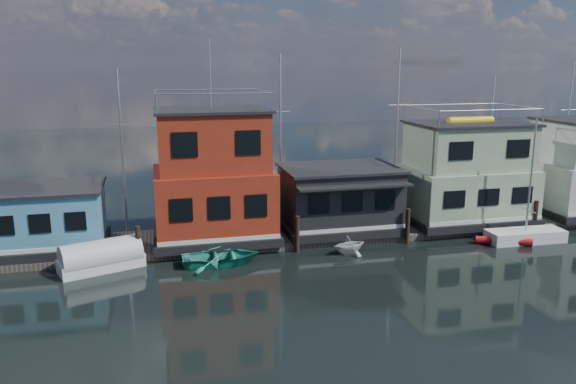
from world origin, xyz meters
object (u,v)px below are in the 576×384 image
object	(u,v)px
houseboat_green	(466,174)
houseboat_dark	(339,198)
houseboat_red	(213,178)
dinghy_white	(349,244)
day_sailer	(525,235)
red_kayak	(503,241)
dinghy_teal	(221,257)
tarp_runabout	(101,258)
houseboat_blue	(48,219)

from	to	relation	value
houseboat_green	houseboat_dark	bearing A→B (deg)	-179.88
houseboat_red	dinghy_white	world-z (taller)	houseboat_red
dinghy_white	day_sailer	world-z (taller)	day_sailer
red_kayak	dinghy_white	world-z (taller)	dinghy_white
houseboat_red	dinghy_teal	bearing A→B (deg)	-91.81
dinghy_teal	dinghy_white	size ratio (longest dim) A/B	2.02
red_kayak	dinghy_teal	distance (m)	17.27
day_sailer	tarp_runabout	xyz separation A→B (m)	(-25.27, 1.10, 0.22)
houseboat_green	tarp_runabout	bearing A→B (deg)	-172.45
dinghy_white	day_sailer	bearing A→B (deg)	-105.72
tarp_runabout	dinghy_teal	bearing A→B (deg)	-26.53
houseboat_blue	day_sailer	xyz separation A→B (m)	(28.31, -4.21, -1.76)
houseboat_dark	dinghy_white	world-z (taller)	houseboat_dark
houseboat_blue	dinghy_white	world-z (taller)	houseboat_blue
dinghy_white	tarp_runabout	size ratio (longest dim) A/B	0.46
red_kayak	houseboat_red	bearing A→B (deg)	-171.37
houseboat_dark	day_sailer	size ratio (longest dim) A/B	0.97
dinghy_teal	tarp_runabout	distance (m)	6.38
houseboat_red	dinghy_white	size ratio (longest dim) A/B	5.53
houseboat_dark	tarp_runabout	world-z (taller)	houseboat_dark
dinghy_teal	dinghy_white	world-z (taller)	dinghy_white
houseboat_blue	houseboat_dark	bearing A→B (deg)	-0.06
houseboat_dark	red_kayak	size ratio (longest dim) A/B	2.23
houseboat_blue	houseboat_red	xyz separation A→B (m)	(9.50, 0.00, 1.90)
tarp_runabout	houseboat_green	bearing A→B (deg)	-12.27
houseboat_green	day_sailer	xyz separation A→B (m)	(1.81, -4.21, -3.11)
houseboat_dark	houseboat_blue	bearing A→B (deg)	179.94
day_sailer	houseboat_green	bearing A→B (deg)	115.16
houseboat_red	houseboat_dark	distance (m)	8.18
houseboat_green	dinghy_teal	xyz separation A→B (m)	(-17.12, -3.85, -3.10)
dinghy_teal	day_sailer	bearing A→B (deg)	-90.95
day_sailer	tarp_runabout	distance (m)	25.29
houseboat_red	red_kayak	size ratio (longest dim) A/B	3.58
houseboat_red	houseboat_dark	bearing A→B (deg)	-0.14
houseboat_green	red_kayak	bearing A→B (deg)	-88.30
dinghy_teal	tarp_runabout	xyz separation A→B (m)	(-6.33, 0.75, 0.21)
houseboat_blue	dinghy_teal	bearing A→B (deg)	-22.34
houseboat_red	dinghy_white	xyz separation A→B (m)	(7.40, -3.76, -3.54)
houseboat_blue	dinghy_white	bearing A→B (deg)	-12.54
red_kayak	dinghy_teal	world-z (taller)	dinghy_teal
houseboat_dark	houseboat_green	world-z (taller)	houseboat_green
houseboat_red	dinghy_white	bearing A→B (deg)	-26.93
houseboat_red	tarp_runabout	world-z (taller)	houseboat_red
houseboat_red	red_kayak	bearing A→B (deg)	-14.56
houseboat_blue	red_kayak	bearing A→B (deg)	-9.48
red_kayak	dinghy_teal	size ratio (longest dim) A/B	0.76
red_kayak	houseboat_green	bearing A→B (deg)	114.89
houseboat_blue	day_sailer	world-z (taller)	day_sailer
red_kayak	tarp_runabout	xyz separation A→B (m)	(-23.59, 1.34, 0.41)
dinghy_white	red_kayak	bearing A→B (deg)	-107.52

